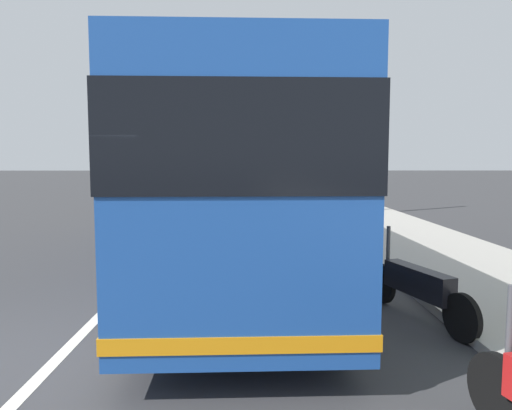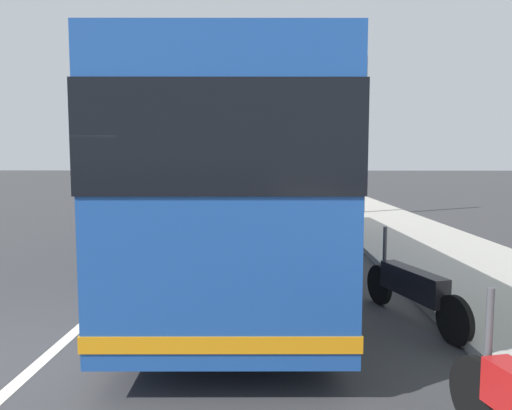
# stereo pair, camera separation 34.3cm
# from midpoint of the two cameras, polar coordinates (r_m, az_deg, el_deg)

# --- Properties ---
(ground_plane) EXTENTS (220.00, 220.00, 0.00)m
(ground_plane) POSITION_cam_midpoint_polar(r_m,az_deg,el_deg) (6.29, -22.06, -16.29)
(ground_plane) COLOR #38383A
(sidewalk_curb) EXTENTS (110.00, 3.60, 0.14)m
(sidewalk_curb) POSITION_cam_midpoint_polar(r_m,az_deg,el_deg) (16.10, 17.15, -2.79)
(sidewalk_curb) COLOR #B2ADA3
(sidewalk_curb) RESTS_ON ground
(lane_divider_line) EXTENTS (110.00, 0.16, 0.01)m
(lane_divider_line) POSITION_cam_midpoint_polar(r_m,az_deg,el_deg) (15.70, -7.36, -3.04)
(lane_divider_line) COLOR silver
(lane_divider_line) RESTS_ON ground
(coach_bus) EXTENTS (11.93, 2.95, 3.50)m
(coach_bus) POSITION_cam_midpoint_polar(r_m,az_deg,el_deg) (10.08, -0.94, 3.74)
(coach_bus) COLOR #1E4C9E
(coach_bus) RESTS_ON ground
(motorcycle_angled) EXTENTS (2.29, 0.80, 1.26)m
(motorcycle_angled) POSITION_cam_midpoint_polar(r_m,az_deg,el_deg) (7.17, 19.69, -9.46)
(motorcycle_angled) COLOR black
(motorcycle_angled) RESTS_ON ground
(car_side_street) EXTENTS (4.21, 1.85, 1.56)m
(car_side_street) POSITION_cam_midpoint_polar(r_m,az_deg,el_deg) (22.82, -0.44, 1.47)
(car_side_street) COLOR gold
(car_side_street) RESTS_ON ground
(car_behind_bus) EXTENTS (4.59, 1.87, 1.42)m
(car_behind_bus) POSITION_cam_midpoint_polar(r_m,az_deg,el_deg) (34.20, -6.65, 2.62)
(car_behind_bus) COLOR gold
(car_behind_bus) RESTS_ON ground
(car_oncoming) EXTENTS (4.53, 1.96, 1.41)m
(car_oncoming) POSITION_cam_midpoint_polar(r_m,az_deg,el_deg) (50.29, 1.44, 3.50)
(car_oncoming) COLOR gold
(car_oncoming) RESTS_ON ground
(car_ahead_same_lane) EXTENTS (4.61, 1.97, 1.58)m
(car_ahead_same_lane) POSITION_cam_midpoint_polar(r_m,az_deg,el_deg) (42.47, -4.52, 3.25)
(car_ahead_same_lane) COLOR #2D7238
(car_ahead_same_lane) RESTS_ON ground
(utility_pole) EXTENTS (0.23, 0.23, 6.55)m
(utility_pole) POSITION_cam_midpoint_polar(r_m,az_deg,el_deg) (20.27, 13.33, 8.01)
(utility_pole) COLOR slate
(utility_pole) RESTS_ON ground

